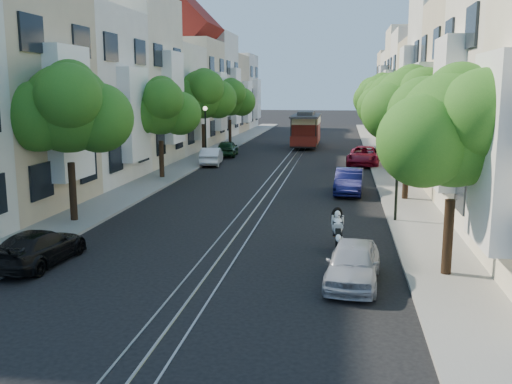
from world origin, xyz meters
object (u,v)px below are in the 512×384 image
at_px(tree_e_b, 410,107).
at_px(parked_car_w_mid, 211,156).
at_px(parked_car_e_far, 364,156).
at_px(tree_e_a, 457,132).
at_px(tree_w_b, 161,108).
at_px(lamp_west, 205,125).
at_px(cable_car, 306,128).
at_px(tree_e_d, 382,97).
at_px(parked_car_e_mid, 349,181).
at_px(lamp_east, 398,156).
at_px(tree_w_a, 69,110).
at_px(parked_car_w_near, 39,247).
at_px(parked_car_e_near, 353,263).
at_px(tree_w_c, 204,95).
at_px(tree_w_d, 230,99).
at_px(sportbike_rider, 337,227).
at_px(tree_e_c, 392,103).
at_px(parked_car_w_far, 227,148).

bearing_deg(tree_e_b, parked_car_w_mid, 137.31).
distance_m(parked_car_e_far, parked_car_w_mid, 11.32).
distance_m(tree_e_a, tree_w_b, 22.28).
distance_m(lamp_west, cable_car, 14.67).
height_order(tree_e_d, parked_car_e_mid, tree_e_d).
xyz_separation_m(lamp_east, parked_car_e_mid, (-1.90, 6.56, -2.17)).
distance_m(tree_e_d, parked_car_e_far, 9.60).
distance_m(tree_w_a, parked_car_w_near, 7.20).
relative_size(cable_car, parked_car_w_near, 2.05).
bearing_deg(tree_w_a, parked_car_e_far, 58.16).
relative_size(tree_e_a, tree_w_b, 1.00).
bearing_deg(parked_car_e_near, tree_w_c, 116.83).
height_order(tree_w_c, tree_w_d, tree_w_c).
height_order(tree_e_d, tree_w_d, tree_e_d).
distance_m(tree_w_c, tree_w_d, 11.01).
relative_size(tree_w_b, sportbike_rider, 3.65).
height_order(tree_w_b, lamp_west, tree_w_b).
distance_m(lamp_east, parked_car_e_mid, 7.17).
bearing_deg(parked_car_e_mid, lamp_east, -70.74).
bearing_deg(lamp_west, parked_car_e_mid, -46.90).
xyz_separation_m(tree_e_a, parked_car_w_mid, (-12.86, 23.86, -3.75)).
bearing_deg(lamp_east, parked_car_w_mid, 125.25).
bearing_deg(parked_car_e_far, parked_car_w_mid, -165.49).
xyz_separation_m(tree_e_d, lamp_east, (-0.96, -26.98, -2.02)).
bearing_deg(cable_car, lamp_west, -117.33).
xyz_separation_m(tree_w_a, parked_car_w_near, (1.54, -5.67, -4.16)).
bearing_deg(sportbike_rider, tree_w_a, 164.97).
distance_m(tree_e_d, cable_car, 8.40).
distance_m(tree_e_c, parked_car_w_mid, 13.48).
height_order(parked_car_e_mid, parked_car_e_far, parked_car_e_far).
relative_size(tree_w_b, tree_w_d, 0.96).
bearing_deg(parked_car_w_far, tree_e_d, -164.70).
relative_size(tree_e_d, parked_car_w_near, 1.72).
distance_m(lamp_east, sportbike_rider, 5.32).
distance_m(tree_w_c, parked_car_e_far, 13.70).
distance_m(tree_e_a, tree_w_a, 15.25).
xyz_separation_m(sportbike_rider, cable_car, (-3.40, 35.24, 1.09)).
bearing_deg(parked_car_e_mid, cable_car, 102.20).
xyz_separation_m(tree_w_c, sportbike_rider, (11.04, -25.25, -4.30)).
bearing_deg(tree_e_b, cable_car, 104.59).
height_order(lamp_east, parked_car_e_far, lamp_east).
distance_m(tree_e_a, parked_car_w_near, 13.43).
distance_m(tree_w_c, cable_car, 12.97).
bearing_deg(lamp_west, tree_e_d, 33.50).
height_order(tree_w_d, cable_car, tree_w_d).
relative_size(tree_w_d, lamp_east, 1.57).
bearing_deg(parked_car_e_far, tree_w_d, 139.50).
height_order(tree_w_c, parked_car_w_mid, tree_w_c).
distance_m(tree_e_c, tree_e_d, 11.00).
relative_size(tree_e_c, tree_w_b, 1.04).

